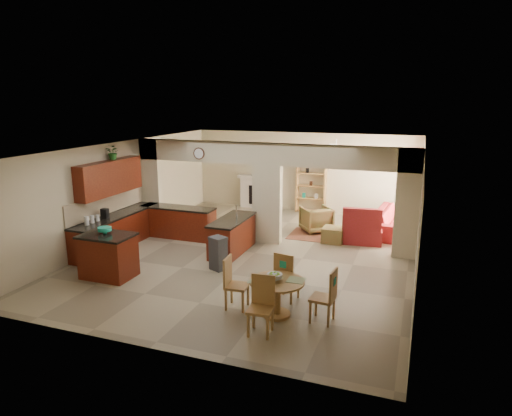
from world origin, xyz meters
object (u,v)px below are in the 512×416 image
(kitchen_island, at_px, (108,256))
(sofa, at_px, (394,221))
(armchair, at_px, (316,219))
(dining_table, at_px, (277,292))

(kitchen_island, xyz_separation_m, sofa, (5.86, 5.88, -0.14))
(sofa, bearing_deg, armchair, 113.09)
(kitchen_island, xyz_separation_m, armchair, (3.64, 5.17, -0.12))
(kitchen_island, distance_m, sofa, 8.30)
(kitchen_island, relative_size, dining_table, 1.13)
(kitchen_island, bearing_deg, armchair, 54.91)
(dining_table, distance_m, armchair, 5.71)
(sofa, bearing_deg, kitchen_island, 140.57)
(dining_table, height_order, sofa, sofa)
(sofa, height_order, armchair, armchair)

